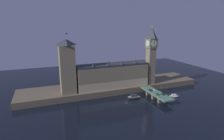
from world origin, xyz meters
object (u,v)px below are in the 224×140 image
object	(u,v)px
boat_upstream	(134,97)
boat_downstream	(174,96)
car_southbound_lead	(163,94)
car_southbound_trail	(155,90)
victoria_tower	(67,66)
car_northbound_lead	(150,90)
pedestrian_mid_walk	(162,92)
pedestrian_far_rail	(147,89)
street_lamp_near	(160,95)
street_lamp_mid	(161,89)
car_northbound_trail	(157,94)
pedestrian_near_rail	(156,95)
clock_tower	(151,54)

from	to	relation	value
boat_upstream	boat_downstream	distance (m)	45.42
car_southbound_lead	car_southbound_trail	size ratio (longest dim) A/B	0.96
victoria_tower	car_northbound_lead	size ratio (longest dim) A/B	14.76
car_southbound_trail	boat_downstream	size ratio (longest dim) A/B	0.34
pedestrian_mid_walk	pedestrian_far_rail	distance (m)	18.03
street_lamp_near	boat_upstream	distance (m)	29.74
victoria_tower	car_southbound_lead	distance (m)	104.60
street_lamp_near	street_lamp_mid	world-z (taller)	street_lamp_near
car_northbound_trail	pedestrian_near_rail	world-z (taller)	pedestrian_near_rail
car_southbound_trail	boat_upstream	world-z (taller)	car_southbound_trail
victoria_tower	boat_upstream	xyz separation A→B (m)	(65.59, -26.34, -33.85)
street_lamp_mid	car_northbound_lead	bearing A→B (deg)	138.58
car_northbound_lead	boat_downstream	distance (m)	26.86
car_northbound_trail	boat_upstream	bearing A→B (deg)	146.45
car_southbound_trail	street_lamp_mid	distance (m)	8.33
pedestrian_far_rail	boat_upstream	distance (m)	18.86
clock_tower	car_northbound_lead	xyz separation A→B (m)	(-13.55, -23.35, -36.38)
victoria_tower	car_northbound_trail	size ratio (longest dim) A/B	14.04
victoria_tower	car_southbound_trail	xyz separation A→B (m)	(91.49, -27.19, -28.43)
car_southbound_trail	pedestrian_near_rail	distance (m)	16.98
car_northbound_trail	pedestrian_far_rail	bearing A→B (deg)	99.20
car_northbound_lead	street_lamp_mid	world-z (taller)	street_lamp_mid
pedestrian_mid_walk	pedestrian_far_rail	xyz separation A→B (m)	(-11.00, 14.29, 0.07)
car_northbound_lead	pedestrian_far_rail	world-z (taller)	pedestrian_far_rail
car_southbound_trail	clock_tower	bearing A→B (deg)	71.43
clock_tower	boat_downstream	bearing A→B (deg)	-74.17
victoria_tower	street_lamp_mid	bearing A→B (deg)	-19.88
victoria_tower	car_northbound_lead	distance (m)	94.37
street_lamp_mid	boat_downstream	bearing A→B (deg)	-14.98
clock_tower	pedestrian_far_rail	world-z (taller)	clock_tower
pedestrian_far_rail	car_southbound_lead	bearing A→B (deg)	-66.66
street_lamp_near	street_lamp_mid	size ratio (longest dim) A/B	1.04
car_northbound_lead	car_southbound_trail	world-z (taller)	car_northbound_lead
clock_tower	car_southbound_lead	xyz separation A→B (m)	(-8.05, -38.77, -36.42)
street_lamp_near	street_lamp_mid	xyz separation A→B (m)	(11.80, 14.72, -0.16)
boat_upstream	car_southbound_lead	bearing A→B (deg)	-31.16
clock_tower	pedestrian_mid_walk	bearing A→B (deg)	-98.87
car_southbound_lead	boat_downstream	xyz separation A→B (m)	(17.96, 3.82, -6.03)
car_southbound_trail	pedestrian_mid_walk	size ratio (longest dim) A/B	2.44
pedestrian_mid_walk	street_lamp_near	distance (m)	16.67
car_northbound_trail	street_lamp_near	xyz separation A→B (m)	(-3.15, -9.07, 3.24)
car_northbound_trail	car_southbound_lead	bearing A→B (deg)	-21.21
car_northbound_lead	boat_downstream	size ratio (longest dim) A/B	0.35
car_northbound_trail	victoria_tower	bearing A→B (deg)	155.13
boat_downstream	clock_tower	bearing A→B (deg)	105.83
car_southbound_lead	street_lamp_near	size ratio (longest dim) A/B	0.62
pedestrian_mid_walk	boat_upstream	xyz separation A→B (m)	(-28.64, 10.83, -5.65)
street_lamp_near	boat_downstream	size ratio (longest dim) A/B	0.53
victoria_tower	car_southbound_lead	xyz separation A→B (m)	(91.49, -42.00, -28.41)
car_northbound_trail	boat_upstream	size ratio (longest dim) A/B	0.30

